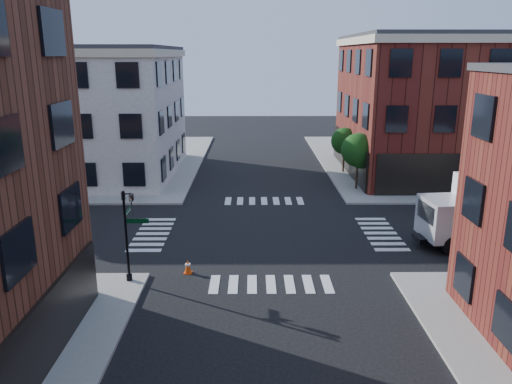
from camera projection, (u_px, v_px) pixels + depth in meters
name	position (u px, v px, depth m)	size (l,w,h in m)	color
ground	(267.00, 233.00, 30.60)	(120.00, 120.00, 0.00)	black
sidewalk_ne	(466.00, 161.00, 50.97)	(30.00, 30.00, 0.15)	gray
sidewalk_nw	(55.00, 162.00, 50.67)	(30.00, 30.00, 0.15)	gray
building_ne	(491.00, 108.00, 44.56)	(25.00, 16.00, 12.00)	#4D1513
building_nw	(49.00, 114.00, 44.41)	(22.00, 16.00, 11.00)	#B8B2A8
tree_near	(359.00, 152.00, 39.42)	(2.69, 2.69, 4.49)	black
tree_far	(345.00, 142.00, 45.28)	(2.43, 2.43, 4.07)	black
signal_pole	(128.00, 226.00, 23.36)	(1.29, 1.24, 4.60)	black
box_truck	(503.00, 210.00, 28.28)	(9.18, 3.57, 4.07)	white
traffic_cone	(188.00, 267.00, 24.99)	(0.44, 0.44, 0.72)	#EB480A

